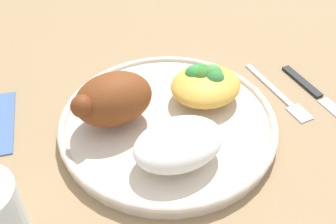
% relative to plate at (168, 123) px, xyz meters
% --- Properties ---
extents(ground_plane, '(2.00, 2.00, 0.00)m').
position_rel_plate_xyz_m(ground_plane, '(0.00, 0.00, -0.01)').
color(ground_plane, '#957852').
extents(plate, '(0.29, 0.29, 0.02)m').
position_rel_plate_xyz_m(plate, '(0.00, 0.00, 0.00)').
color(plate, beige).
rests_on(plate, ground_plane).
extents(roasted_chicken, '(0.11, 0.07, 0.06)m').
position_rel_plate_xyz_m(roasted_chicken, '(0.06, -0.03, 0.04)').
color(roasted_chicken, brown).
rests_on(roasted_chicken, plate).
extents(rice_pile, '(0.11, 0.08, 0.04)m').
position_rel_plate_xyz_m(rice_pile, '(0.02, 0.07, 0.03)').
color(rice_pile, white).
rests_on(rice_pile, plate).
extents(mac_cheese_with_broccoli, '(0.10, 0.09, 0.04)m').
position_rel_plate_xyz_m(mac_cheese_with_broccoli, '(-0.07, -0.02, 0.03)').
color(mac_cheese_with_broccoli, gold).
rests_on(mac_cheese_with_broccoli, plate).
extents(fork, '(0.02, 0.14, 0.01)m').
position_rel_plate_xyz_m(fork, '(-0.18, 0.01, -0.01)').
color(fork, silver).
rests_on(fork, ground_plane).
extents(knife, '(0.02, 0.19, 0.01)m').
position_rel_plate_xyz_m(knife, '(-0.22, 0.04, -0.01)').
color(knife, black).
rests_on(knife, ground_plane).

